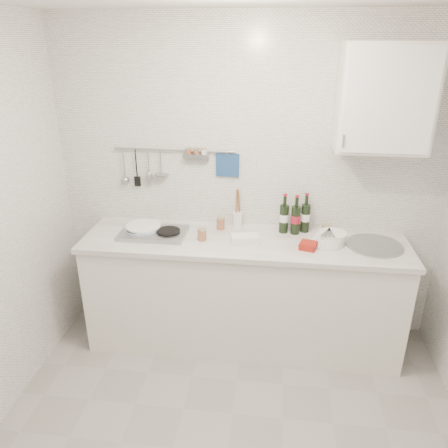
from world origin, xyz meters
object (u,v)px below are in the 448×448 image
plate_stack_hob (142,229)px  wine_bottles (295,214)px  plate_stack_sink (330,238)px  utensil_crock (238,217)px  wall_cabinet (384,98)px

plate_stack_hob → wine_bottles: bearing=6.9°
plate_stack_sink → plate_stack_hob: bearing=178.8°
wine_bottles → utensil_crock: (-0.45, 0.07, -0.08)m
wine_bottles → wall_cabinet: bearing=-6.8°
utensil_crock → wine_bottles: bearing=-8.7°
plate_stack_sink → utensil_crock: bearing=161.2°
wall_cabinet → plate_stack_hob: bearing=-177.3°
plate_stack_hob → wine_bottles: 1.19m
plate_stack_hob → wine_bottles: (1.18, 0.14, 0.13)m
wall_cabinet → plate_stack_hob: wall_cabinet is taller
utensil_crock → plate_stack_hob: bearing=-163.9°
plate_stack_hob → plate_stack_sink: (1.43, -0.03, 0.01)m
wall_cabinet → utensil_crock: size_ratio=2.20×
wall_cabinet → plate_stack_sink: bearing=-158.0°
plate_stack_hob → utensil_crock: bearing=16.1°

